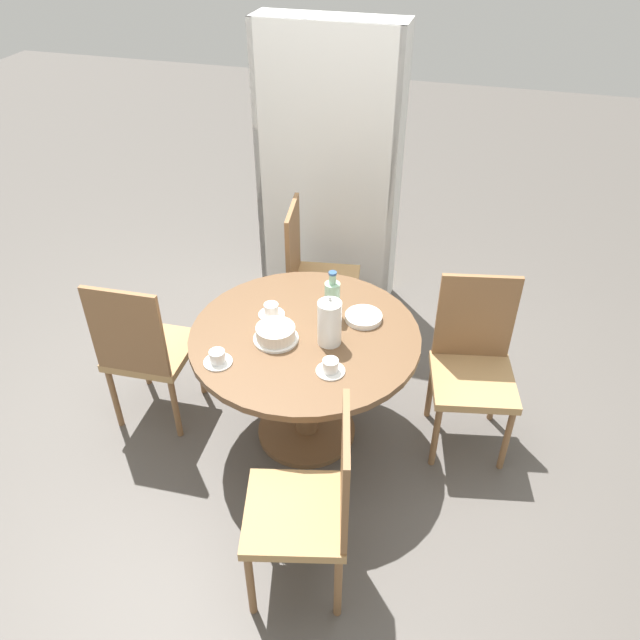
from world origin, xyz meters
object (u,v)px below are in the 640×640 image
(cup_a, at_px, (331,367))
(cup_c, at_px, (271,311))
(coffee_pot, at_px, (330,321))
(cup_b, at_px, (218,358))
(cake_main, at_px, (276,334))
(bookshelf, at_px, (327,176))
(water_bottle, at_px, (332,298))
(chair_a, at_px, (312,504))
(chair_c, at_px, (314,274))
(chair_d, at_px, (145,349))
(chair_b, at_px, (473,363))

(cup_a, bearing_deg, cup_c, 139.62)
(coffee_pot, xyz_separation_m, cup_b, (-0.46, -0.29, -0.10))
(cake_main, xyz_separation_m, cup_a, (0.32, -0.16, -0.01))
(bookshelf, xyz_separation_m, cup_c, (0.05, -1.28, -0.19))
(water_bottle, bearing_deg, cup_b, -129.73)
(coffee_pot, relative_size, cup_b, 1.98)
(water_bottle, distance_m, cup_a, 0.45)
(chair_a, xyz_separation_m, cup_b, (-0.60, 0.50, 0.23))
(chair_c, xyz_separation_m, water_bottle, (0.29, -0.66, 0.31))
(chair_a, distance_m, chair_c, 1.73)
(coffee_pot, bearing_deg, chair_c, 110.60)
(chair_d, distance_m, water_bottle, 1.04)
(cup_b, bearing_deg, cake_main, 49.08)
(chair_c, relative_size, cake_main, 4.28)
(coffee_pot, xyz_separation_m, cup_a, (0.06, -0.21, -0.10))
(coffee_pot, distance_m, cup_c, 0.38)
(coffee_pot, bearing_deg, cake_main, -168.39)
(chair_c, height_order, cup_b, chair_c)
(bookshelf, distance_m, coffee_pot, 1.47)
(cup_a, xyz_separation_m, cup_b, (-0.52, -0.08, 0.00))
(chair_a, height_order, chair_b, same)
(coffee_pot, bearing_deg, chair_b, 21.09)
(bookshelf, relative_size, cup_b, 13.78)
(water_bottle, bearing_deg, cup_c, -165.07)
(cup_c, bearing_deg, cup_a, -40.38)
(chair_c, height_order, coffee_pot, coffee_pot)
(bookshelf, xyz_separation_m, water_bottle, (0.35, -1.20, -0.11))
(chair_c, bearing_deg, cake_main, 175.96)
(water_bottle, bearing_deg, chair_d, -163.00)
(bookshelf, distance_m, cup_c, 1.30)
(chair_d, xyz_separation_m, cup_a, (1.06, -0.13, 0.23))
(chair_b, relative_size, water_bottle, 3.61)
(coffee_pot, height_order, cup_b, coffee_pot)
(chair_b, bearing_deg, cup_b, -165.72)
(chair_d, relative_size, cup_c, 7.00)
(coffee_pot, bearing_deg, cup_a, -73.77)
(bookshelf, height_order, cup_c, bookshelf)
(chair_b, xyz_separation_m, cup_b, (-1.16, -0.56, 0.23))
(cake_main, distance_m, cup_b, 0.31)
(bookshelf, height_order, coffee_pot, bookshelf)
(chair_a, relative_size, water_bottle, 3.61)
(chair_a, xyz_separation_m, coffee_pot, (-0.14, 0.79, 0.33))
(chair_c, bearing_deg, chair_b, -129.02)
(chair_b, bearing_deg, chair_d, -179.90)
(water_bottle, relative_size, cup_a, 1.94)
(water_bottle, bearing_deg, cup_a, -76.32)
(coffee_pot, bearing_deg, cup_b, -147.93)
(coffee_pot, relative_size, cup_c, 1.98)
(cup_c, bearing_deg, chair_c, 88.84)
(chair_b, bearing_deg, cake_main, -172.79)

